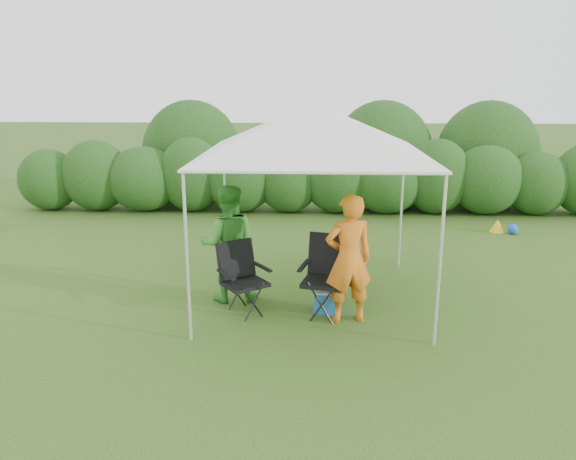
{
  "coord_description": "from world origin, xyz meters",
  "views": [
    {
      "loc": [
        -0.01,
        -7.33,
        3.13
      ],
      "look_at": [
        -0.35,
        0.4,
        1.05
      ],
      "focal_mm": 35.0,
      "sensor_mm": 36.0,
      "label": 1
    }
  ],
  "objects_px": {
    "chair_right": "(328,270)",
    "woman": "(228,244)",
    "cooler": "(328,301)",
    "chair_left": "(241,273)",
    "man": "(349,259)",
    "canopy": "(314,130)"
  },
  "relations": [
    {
      "from": "canopy",
      "to": "chair_left",
      "type": "distance_m",
      "value": 2.22
    },
    {
      "from": "canopy",
      "to": "chair_right",
      "type": "height_order",
      "value": "canopy"
    },
    {
      "from": "canopy",
      "to": "chair_left",
      "type": "relative_size",
      "value": 3.14
    },
    {
      "from": "woman",
      "to": "cooler",
      "type": "bearing_deg",
      "value": 156.14
    },
    {
      "from": "man",
      "to": "woman",
      "type": "height_order",
      "value": "man"
    },
    {
      "from": "chair_left",
      "to": "woman",
      "type": "bearing_deg",
      "value": 83.25
    },
    {
      "from": "canopy",
      "to": "cooler",
      "type": "xyz_separation_m",
      "value": [
        0.22,
        -0.56,
        -2.3
      ]
    },
    {
      "from": "chair_right",
      "to": "man",
      "type": "relative_size",
      "value": 0.63
    },
    {
      "from": "man",
      "to": "woman",
      "type": "relative_size",
      "value": 1.02
    },
    {
      "from": "cooler",
      "to": "man",
      "type": "bearing_deg",
      "value": -43.71
    },
    {
      "from": "canopy",
      "to": "chair_right",
      "type": "xyz_separation_m",
      "value": [
        0.21,
        -0.57,
        -1.85
      ]
    },
    {
      "from": "cooler",
      "to": "chair_left",
      "type": "bearing_deg",
      "value": -175.04
    },
    {
      "from": "chair_right",
      "to": "woman",
      "type": "xyz_separation_m",
      "value": [
        -1.43,
        0.41,
        0.24
      ]
    },
    {
      "from": "chair_right",
      "to": "chair_left",
      "type": "height_order",
      "value": "chair_right"
    },
    {
      "from": "canopy",
      "to": "chair_left",
      "type": "xyz_separation_m",
      "value": [
        -0.97,
        -0.59,
        -1.9
      ]
    },
    {
      "from": "woman",
      "to": "cooler",
      "type": "xyz_separation_m",
      "value": [
        1.44,
        -0.41,
        -0.69
      ]
    },
    {
      "from": "canopy",
      "to": "woman",
      "type": "relative_size",
      "value": 1.82
    },
    {
      "from": "canopy",
      "to": "cooler",
      "type": "distance_m",
      "value": 2.38
    },
    {
      "from": "man",
      "to": "woman",
      "type": "distance_m",
      "value": 1.82
    },
    {
      "from": "woman",
      "to": "man",
      "type": "bearing_deg",
      "value": 149.87
    },
    {
      "from": "chair_left",
      "to": "cooler",
      "type": "distance_m",
      "value": 1.26
    },
    {
      "from": "woman",
      "to": "canopy",
      "type": "bearing_deg",
      "value": 179.3
    }
  ]
}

